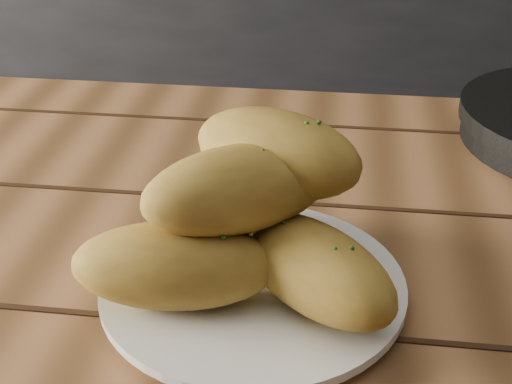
% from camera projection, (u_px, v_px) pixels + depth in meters
% --- Properties ---
extents(counter, '(2.80, 0.60, 0.90)m').
position_uv_depth(counter, '(249.00, 47.00, 2.16)').
color(counter, black).
rests_on(counter, ground).
extents(table, '(1.57, 0.84, 0.75)m').
position_uv_depth(table, '(423.00, 353.00, 0.68)').
color(table, '#996239').
rests_on(table, ground).
extents(plate, '(0.25, 0.25, 0.02)m').
position_uv_depth(plate, '(253.00, 288.00, 0.59)').
color(plate, white).
rests_on(plate, table).
extents(bread_rolls, '(0.27, 0.24, 0.14)m').
position_uv_depth(bread_rolls, '(251.00, 218.00, 0.56)').
color(bread_rolls, '#AD8430').
rests_on(bread_rolls, plate).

